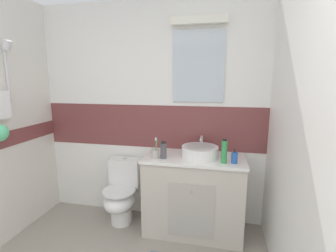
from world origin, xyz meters
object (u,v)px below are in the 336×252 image
object	(u,v)px
shampoo_bottle_tall	(224,151)
soap_dispenser	(234,158)
toilet	(122,194)
toothbrush_cup	(155,153)
sink_basin	(200,151)
mouthwash_bottle	(163,150)

from	to	relation	value
shampoo_bottle_tall	soap_dispenser	bearing A→B (deg)	8.13
toilet	toothbrush_cup	world-z (taller)	toothbrush_cup
soap_dispenser	shampoo_bottle_tall	xyz separation A→B (m)	(-0.10, -0.01, 0.06)
sink_basin	toothbrush_cup	bearing A→B (deg)	-163.77
soap_dispenser	toilet	bearing A→B (deg)	173.65
soap_dispenser	mouthwash_bottle	world-z (taller)	mouthwash_bottle
toilet	toothbrush_cup	distance (m)	0.73
mouthwash_bottle	shampoo_bottle_tall	world-z (taller)	shampoo_bottle_tall
toilet	soap_dispenser	xyz separation A→B (m)	(1.23, -0.14, 0.56)
toilet	soap_dispenser	bearing A→B (deg)	-6.35
toilet	shampoo_bottle_tall	size ratio (longest dim) A/B	3.07
mouthwash_bottle	toilet	bearing A→B (deg)	166.28
toilet	shampoo_bottle_tall	bearing A→B (deg)	-7.60
toothbrush_cup	mouthwash_bottle	bearing A→B (deg)	12.70
sink_basin	toilet	distance (m)	1.05
toothbrush_cup	shampoo_bottle_tall	distance (m)	0.69
toothbrush_cup	soap_dispenser	size ratio (longest dim) A/B	1.49
shampoo_bottle_tall	sink_basin	bearing A→B (deg)	151.20
toilet	toothbrush_cup	bearing A→B (deg)	-18.29
mouthwash_bottle	sink_basin	bearing A→B (deg)	17.02
sink_basin	toothbrush_cup	size ratio (longest dim) A/B	1.89
soap_dispenser	shampoo_bottle_tall	distance (m)	0.12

